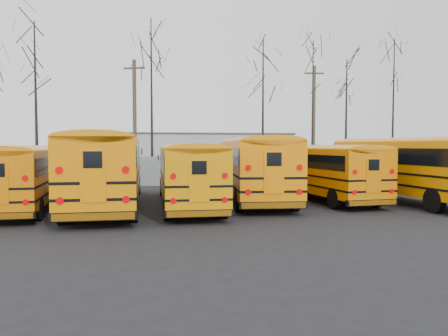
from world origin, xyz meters
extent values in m
plane|color=black|center=(0.00, 0.00, 0.00)|extent=(120.00, 120.00, 0.00)
cube|color=gray|center=(0.00, 12.00, 1.00)|extent=(40.00, 0.04, 2.00)
cube|color=beige|center=(2.00, 32.00, 2.00)|extent=(22.00, 8.00, 4.00)
cylinder|color=black|center=(-7.48, -1.27, 0.45)|extent=(0.29, 0.92, 0.91)
cylinder|color=black|center=(-9.84, 6.26, 0.45)|extent=(0.29, 0.92, 0.91)
cylinder|color=black|center=(-7.79, 6.34, 0.45)|extent=(0.29, 0.92, 0.91)
cube|color=orange|center=(-8.62, 1.63, 1.52)|extent=(2.61, 8.52, 2.13)
cube|color=orange|center=(-8.83, 6.62, 0.91)|extent=(2.10, 1.62, 0.91)
cube|color=black|center=(-8.61, 1.45, 2.00)|extent=(2.61, 7.62, 0.64)
cube|color=black|center=(-8.65, 2.40, 0.86)|extent=(2.70, 10.08, 0.08)
cube|color=black|center=(-8.65, 2.40, 1.32)|extent=(2.70, 10.08, 0.08)
cube|color=black|center=(-8.85, 7.34, 0.41)|extent=(2.18, 0.27, 0.24)
cylinder|color=#B20505|center=(-7.59, -2.57, 0.86)|extent=(0.20, 0.04, 0.20)
cylinder|color=#B20505|center=(-7.59, -2.57, 1.68)|extent=(0.20, 0.04, 0.20)
cylinder|color=black|center=(-6.47, -2.18, 0.54)|extent=(0.31, 1.08, 1.08)
cylinder|color=black|center=(-4.04, -2.20, 0.54)|extent=(0.31, 1.08, 1.08)
cylinder|color=black|center=(-6.41, 6.87, 0.54)|extent=(0.31, 1.08, 1.08)
cylinder|color=black|center=(-3.98, 6.85, 0.54)|extent=(0.31, 1.08, 1.08)
cube|color=orange|center=(-5.23, 1.31, 1.80)|extent=(2.76, 10.04, 2.53)
cube|color=orange|center=(-5.19, 7.24, 1.08)|extent=(2.44, 1.85, 1.08)
cube|color=black|center=(-5.23, 1.09, 2.37)|extent=(2.80, 8.96, 0.75)
cube|color=black|center=(-5.23, 2.22, 1.02)|extent=(2.81, 11.89, 0.10)
cube|color=black|center=(-5.23, 2.22, 1.56)|extent=(2.81, 11.89, 0.10)
cube|color=black|center=(-5.27, -3.59, 0.48)|extent=(2.76, 0.26, 0.30)
cube|color=black|center=(-5.19, 8.10, 0.48)|extent=(2.59, 0.23, 0.28)
cube|color=orange|center=(-5.27, -3.71, 1.78)|extent=(0.81, 0.05, 1.67)
cylinder|color=#B20505|center=(-6.29, -3.72, 1.02)|extent=(0.24, 0.04, 0.24)
cylinder|color=#B20505|center=(-4.24, -3.73, 1.02)|extent=(0.24, 0.04, 0.24)
cylinder|color=#B20505|center=(-6.29, -3.72, 1.99)|extent=(0.24, 0.04, 0.24)
cylinder|color=#B20505|center=(-4.24, -3.73, 1.99)|extent=(0.24, 0.04, 0.24)
cylinder|color=black|center=(-2.82, -1.99, 0.47)|extent=(0.29, 0.94, 0.94)
cylinder|color=black|center=(-0.71, -2.05, 0.47)|extent=(0.29, 0.94, 0.94)
cylinder|color=black|center=(-2.62, 5.86, 0.47)|extent=(0.29, 0.94, 0.94)
cylinder|color=black|center=(-0.51, 5.81, 0.47)|extent=(0.29, 0.94, 0.94)
cube|color=orange|center=(-1.69, 1.02, 1.57)|extent=(2.56, 8.75, 2.20)
cube|color=orange|center=(-1.56, 6.16, 0.94)|extent=(2.14, 1.64, 0.94)
cube|color=black|center=(-1.69, 0.83, 2.06)|extent=(2.57, 7.82, 0.65)
cube|color=black|center=(-1.67, 1.81, 0.89)|extent=(2.63, 10.36, 0.08)
cube|color=black|center=(-1.67, 1.81, 1.36)|extent=(2.63, 10.36, 0.08)
cube|color=black|center=(-1.80, -3.24, 0.42)|extent=(2.40, 0.27, 0.26)
cube|color=black|center=(-1.54, 6.91, 0.42)|extent=(2.25, 0.24, 0.24)
cube|color=orange|center=(-1.80, -3.34, 1.54)|extent=(0.70, 0.06, 1.45)
cylinder|color=#B20505|center=(-2.69, -3.33, 0.89)|extent=(0.21, 0.04, 0.21)
cylinder|color=#B20505|center=(-0.91, -3.37, 0.89)|extent=(0.21, 0.04, 0.21)
cylinder|color=#B20505|center=(-2.69, -3.33, 1.73)|extent=(0.21, 0.04, 0.21)
cylinder|color=#B20505|center=(-0.91, -3.37, 1.73)|extent=(0.21, 0.04, 0.21)
cylinder|color=black|center=(0.22, -0.57, 0.52)|extent=(0.40, 1.07, 1.04)
cylinder|color=black|center=(2.56, -0.82, 0.52)|extent=(0.40, 1.07, 1.04)
cylinder|color=black|center=(1.13, 8.15, 0.52)|extent=(0.40, 1.07, 1.04)
cylinder|color=black|center=(3.47, 7.90, 0.52)|extent=(0.40, 1.07, 1.04)
cube|color=orange|center=(1.74, 2.68, 1.75)|extent=(3.60, 9.92, 2.45)
cube|color=orange|center=(2.34, 8.39, 1.04)|extent=(2.52, 2.01, 1.04)
cube|color=black|center=(1.72, 2.47, 2.30)|extent=(3.53, 8.89, 0.73)
cube|color=black|center=(1.83, 3.56, 0.99)|extent=(3.82, 11.71, 0.09)
cube|color=black|center=(1.83, 3.56, 1.51)|extent=(3.82, 11.71, 0.09)
cube|color=black|center=(1.25, -2.04, 0.47)|extent=(2.68, 0.51, 0.29)
cube|color=black|center=(2.42, 9.22, 0.47)|extent=(2.51, 0.47, 0.27)
cube|color=orange|center=(1.24, -2.16, 1.72)|extent=(0.78, 0.12, 1.62)
cylinder|color=#B20505|center=(0.25, -2.06, 0.99)|extent=(0.23, 0.07, 0.23)
cylinder|color=#B20505|center=(2.22, -2.27, 0.99)|extent=(0.23, 0.07, 0.23)
cylinder|color=#B20505|center=(0.25, -2.06, 1.93)|extent=(0.23, 0.07, 0.23)
cylinder|color=#B20505|center=(2.22, -2.27, 1.93)|extent=(0.23, 0.07, 0.23)
cylinder|color=black|center=(4.48, -0.54, 0.46)|extent=(0.33, 0.93, 0.92)
cylinder|color=black|center=(6.55, -0.38, 0.46)|extent=(0.33, 0.93, 0.92)
cylinder|color=black|center=(3.87, 7.14, 0.46)|extent=(0.33, 0.93, 0.92)
cylinder|color=black|center=(5.93, 7.30, 0.46)|extent=(0.33, 0.93, 0.92)
cube|color=orange|center=(5.28, 2.51, 1.54)|extent=(2.97, 8.69, 2.16)
cube|color=orange|center=(4.87, 7.54, 0.92)|extent=(2.18, 1.72, 0.92)
cube|color=black|center=(5.29, 2.33, 2.02)|extent=(2.93, 7.77, 0.64)
cube|color=black|center=(5.21, 3.29, 0.87)|extent=(3.12, 10.26, 0.08)
cube|color=black|center=(5.21, 3.29, 1.33)|extent=(3.12, 10.26, 0.08)
cube|color=black|center=(5.61, -1.65, 0.41)|extent=(2.36, 0.39, 0.26)
cube|color=black|center=(4.81, 8.27, 0.41)|extent=(2.21, 0.36, 0.24)
cube|color=orange|center=(5.62, -1.75, 1.51)|extent=(0.69, 0.09, 1.42)
cylinder|color=#B20505|center=(4.75, -1.83, 0.87)|extent=(0.20, 0.05, 0.20)
cylinder|color=#B20505|center=(6.49, -1.69, 0.87)|extent=(0.20, 0.05, 0.20)
cylinder|color=#B20505|center=(4.75, -1.83, 1.70)|extent=(0.20, 0.05, 0.20)
cylinder|color=#B20505|center=(6.49, -1.69, 1.70)|extent=(0.20, 0.05, 0.20)
cylinder|color=black|center=(8.04, -2.29, 0.52)|extent=(0.36, 1.05, 1.04)
cylinder|color=black|center=(7.48, 6.40, 0.52)|extent=(0.36, 1.05, 1.04)
cylinder|color=black|center=(9.82, 6.55, 0.52)|extent=(0.36, 1.05, 1.04)
cube|color=orange|center=(8.99, 1.15, 1.74)|extent=(3.21, 9.79, 2.44)
cube|color=orange|center=(8.63, 6.84, 1.04)|extent=(2.44, 1.91, 1.04)
cube|color=black|center=(9.00, 0.94, 2.28)|extent=(3.18, 8.76, 0.73)
cube|color=black|center=(8.93, 2.02, 0.99)|extent=(3.35, 11.57, 0.09)
cube|color=black|center=(8.93, 2.02, 1.50)|extent=(3.35, 11.57, 0.09)
cube|color=black|center=(8.57, 7.67, 0.47)|extent=(2.50, 0.37, 0.27)
cylinder|color=#4D382B|center=(-4.20, 14.94, 4.53)|extent=(0.28, 0.28, 9.05)
cube|color=#4D382B|center=(-4.20, 14.94, 8.45)|extent=(1.55, 0.66, 0.12)
cylinder|color=#4E3D2C|center=(11.09, 18.00, 4.83)|extent=(0.30, 0.30, 9.67)
cube|color=#4E3D2C|center=(11.09, 18.00, 9.02)|extent=(1.72, 0.30, 0.13)
cone|color=black|center=(-11.17, 15.40, 5.82)|extent=(0.26, 0.26, 11.64)
cone|color=black|center=(-2.95, 15.35, 6.14)|extent=(0.26, 0.26, 12.28)
cone|color=black|center=(5.37, 14.05, 5.43)|extent=(0.26, 0.26, 10.86)
cone|color=black|center=(9.22, 13.68, 5.37)|extent=(0.26, 0.26, 10.75)
cone|color=black|center=(12.97, 15.63, 4.92)|extent=(0.26, 0.26, 9.83)
cone|color=black|center=(18.39, 17.49, 6.11)|extent=(0.26, 0.26, 12.23)
camera|label=1|loc=(-3.74, -18.14, 2.78)|focal=35.00mm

